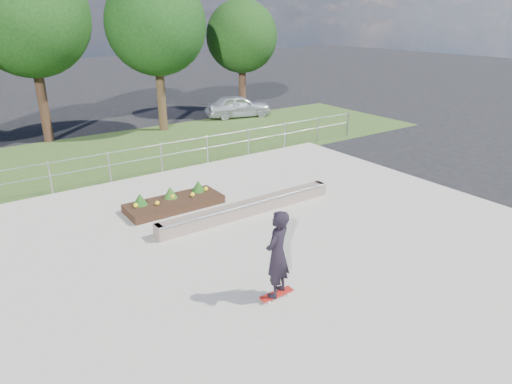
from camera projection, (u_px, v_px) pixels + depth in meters
ground at (283, 250)px, 11.88m from camera, size 120.00×120.00×0.00m
grass_verge at (130, 152)px, 20.26m from camera, size 30.00×8.00×0.02m
concrete_slab at (283, 249)px, 11.87m from camera, size 15.00×15.00×0.06m
fence at (161, 154)px, 17.31m from camera, size 20.06×0.06×1.20m
tree_mid_left at (28, 17)px, 19.93m from camera, size 5.25×5.25×8.25m
tree_mid_right at (156, 25)px, 22.25m from camera, size 4.90×4.90×7.70m
tree_far_right at (242, 37)px, 26.87m from camera, size 4.20×4.20×6.60m
grind_ledge at (249, 208)px, 13.80m from camera, size 6.00×0.44×0.43m
planter_bed at (174, 201)px, 14.31m from camera, size 3.00×1.20×0.61m
skateboarder at (277, 254)px, 9.43m from camera, size 0.84×0.73×2.01m
parked_car at (238, 106)px, 26.95m from camera, size 4.10×2.39×1.31m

